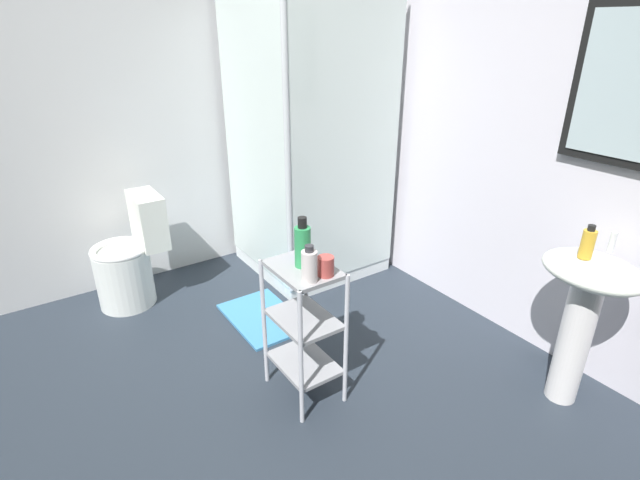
% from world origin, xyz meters
% --- Properties ---
extents(ground_plane, '(4.20, 4.20, 0.02)m').
position_xyz_m(ground_plane, '(0.00, 0.00, -0.01)').
color(ground_plane, '#262E38').
extents(wall_back, '(4.20, 0.14, 2.50)m').
position_xyz_m(wall_back, '(0.01, 1.85, 1.25)').
color(wall_back, silver).
rests_on(wall_back, ground_plane).
extents(wall_left, '(0.10, 4.20, 2.50)m').
position_xyz_m(wall_left, '(-1.85, 0.00, 1.25)').
color(wall_left, silver).
rests_on(wall_left, ground_plane).
extents(shower_stall, '(0.92, 0.92, 2.00)m').
position_xyz_m(shower_stall, '(-1.19, 1.18, 0.46)').
color(shower_stall, white).
rests_on(shower_stall, ground_plane).
extents(pedestal_sink, '(0.46, 0.37, 0.81)m').
position_xyz_m(pedestal_sink, '(0.74, 1.52, 0.58)').
color(pedestal_sink, white).
rests_on(pedestal_sink, ground_plane).
extents(sink_faucet, '(0.03, 0.03, 0.10)m').
position_xyz_m(sink_faucet, '(0.74, 1.64, 0.86)').
color(sink_faucet, silver).
rests_on(sink_faucet, pedestal_sink).
extents(toilet, '(0.37, 0.49, 0.76)m').
position_xyz_m(toilet, '(-1.48, -0.06, 0.31)').
color(toilet, white).
rests_on(toilet, ground_plane).
extents(storage_cart, '(0.38, 0.28, 0.74)m').
position_xyz_m(storage_cart, '(-0.05, 0.43, 0.44)').
color(storage_cart, silver).
rests_on(storage_cart, ground_plane).
extents(hand_soap_bottle, '(0.06, 0.06, 0.16)m').
position_xyz_m(hand_soap_bottle, '(0.71, 1.48, 0.88)').
color(hand_soap_bottle, gold).
rests_on(hand_soap_bottle, pedestal_sink).
extents(lotion_bottle_white, '(0.07, 0.07, 0.18)m').
position_xyz_m(lotion_bottle_white, '(0.08, 0.38, 0.82)').
color(lotion_bottle_white, white).
rests_on(lotion_bottle_white, storage_cart).
extents(body_wash_bottle_green, '(0.08, 0.08, 0.25)m').
position_xyz_m(body_wash_bottle_green, '(-0.06, 0.44, 0.85)').
color(body_wash_bottle_green, '#2E9755').
rests_on(body_wash_bottle_green, storage_cart).
extents(shampoo_bottle_blue, '(0.07, 0.07, 0.18)m').
position_xyz_m(shampoo_bottle_blue, '(-0.14, 0.49, 0.82)').
color(shampoo_bottle_blue, '#314CBC').
rests_on(shampoo_bottle_blue, storage_cart).
extents(rinse_cup, '(0.08, 0.08, 0.09)m').
position_xyz_m(rinse_cup, '(0.08, 0.48, 0.79)').
color(rinse_cup, '#B24742').
rests_on(rinse_cup, storage_cart).
extents(bath_mat, '(0.60, 0.40, 0.02)m').
position_xyz_m(bath_mat, '(-0.78, 0.57, 0.01)').
color(bath_mat, teal).
rests_on(bath_mat, ground_plane).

